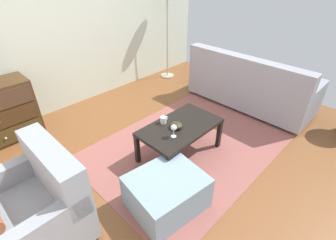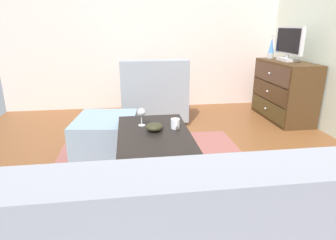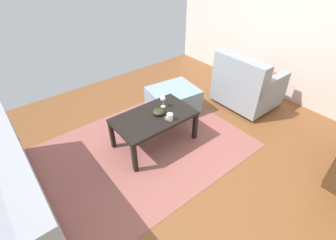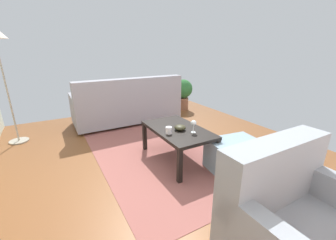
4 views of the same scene
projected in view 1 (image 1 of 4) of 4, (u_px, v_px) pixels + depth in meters
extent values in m
cube|color=brown|center=(167.00, 148.00, 3.38)|extent=(5.39, 4.58, 0.05)
cube|color=beige|center=(73.00, 21.00, 3.85)|extent=(5.39, 0.12, 2.64)
cube|color=#92524C|center=(188.00, 146.00, 3.37)|extent=(2.60, 1.90, 0.01)
cube|color=#433518|center=(5.00, 138.00, 3.27)|extent=(0.96, 0.02, 0.23)
sphere|color=silver|center=(6.00, 138.00, 3.26)|extent=(0.03, 0.03, 0.03)
cube|color=black|center=(137.00, 149.00, 3.01)|extent=(0.05, 0.05, 0.40)
cube|color=black|center=(188.00, 119.00, 3.57)|extent=(0.05, 0.05, 0.40)
cube|color=black|center=(169.00, 171.00, 2.69)|extent=(0.05, 0.05, 0.40)
cube|color=black|center=(219.00, 134.00, 3.26)|extent=(0.05, 0.05, 0.40)
cube|color=black|center=(180.00, 127.00, 3.02)|extent=(1.01, 0.59, 0.04)
cylinder|color=silver|center=(174.00, 136.00, 2.82)|extent=(0.06, 0.06, 0.00)
cylinder|color=silver|center=(174.00, 133.00, 2.80)|extent=(0.01, 0.01, 0.09)
sphere|color=silver|center=(174.00, 128.00, 2.76)|extent=(0.07, 0.07, 0.07)
cylinder|color=silver|center=(163.00, 120.00, 3.03)|extent=(0.08, 0.08, 0.08)
torus|color=silver|center=(166.00, 118.00, 3.06)|extent=(0.05, 0.01, 0.05)
ellipsoid|color=#2E2D1A|center=(176.00, 125.00, 2.95)|extent=(0.15, 0.15, 0.07)
cylinder|color=#332319|center=(311.00, 114.00, 4.02)|extent=(0.05, 0.05, 0.05)
cylinder|color=#332319|center=(215.00, 81.00, 5.12)|extent=(0.05, 0.05, 0.05)
cylinder|color=#332319|center=(294.00, 132.00, 3.61)|extent=(0.05, 0.05, 0.05)
cylinder|color=#332319|center=(194.00, 91.00, 4.70)|extent=(0.05, 0.05, 0.05)
cube|color=#90919C|center=(250.00, 91.00, 4.25)|extent=(0.85, 2.02, 0.37)
cube|color=#90919C|center=(244.00, 73.00, 3.82)|extent=(0.20, 2.02, 0.49)
cube|color=#90919C|center=(314.00, 94.00, 3.54)|extent=(0.81, 0.12, 0.20)
cube|color=#90919C|center=(206.00, 62.00, 4.65)|extent=(0.81, 0.12, 0.20)
cylinder|color=#A63F37|center=(246.00, 68.00, 4.44)|extent=(0.16, 0.40, 0.16)
cylinder|color=#332319|center=(55.00, 193.00, 2.66)|extent=(0.05, 0.05, 0.05)
cylinder|color=#332319|center=(90.00, 236.00, 2.25)|extent=(0.05, 0.05, 0.05)
cube|color=#8A929C|center=(32.00, 221.00, 2.15)|extent=(0.80, 0.87, 0.35)
cube|color=#8A929C|center=(54.00, 169.00, 2.11)|extent=(0.20, 0.87, 0.46)
cube|color=#8A929C|center=(6.00, 176.00, 2.22)|extent=(0.76, 0.12, 0.20)
cube|color=#8A929C|center=(41.00, 229.00, 1.78)|extent=(0.76, 0.12, 0.20)
cube|color=#7C96A8|center=(167.00, 192.00, 2.47)|extent=(0.77, 0.69, 0.37)
cylinder|color=#A59E8C|center=(167.00, 75.00, 5.39)|extent=(0.28, 0.28, 0.02)
cylinder|color=#A59E8C|center=(167.00, 39.00, 4.97)|extent=(0.02, 0.02, 1.53)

